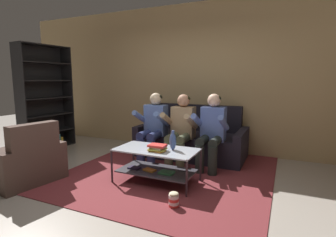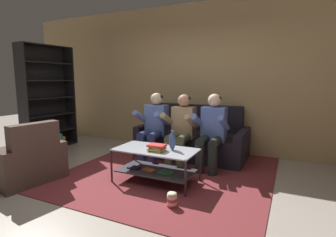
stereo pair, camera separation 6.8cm
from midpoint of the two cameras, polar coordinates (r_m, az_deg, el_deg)
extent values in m
plane|color=#AA9F93|center=(3.47, -7.95, -15.93)|extent=(16.80, 16.80, 0.00)
cube|color=tan|center=(5.37, 6.46, 8.71)|extent=(8.40, 0.12, 2.90)
cube|color=black|center=(4.91, 5.56, -5.75)|extent=(1.70, 0.95, 0.44)
cube|color=black|center=(5.18, 7.09, 0.25)|extent=(1.70, 0.18, 0.49)
cube|color=black|center=(5.27, -3.84, -4.07)|extent=(0.13, 0.95, 0.56)
cube|color=black|center=(4.68, 16.22, -6.03)|extent=(0.13, 0.95, 0.56)
cylinder|color=navy|center=(4.49, -5.46, -7.14)|extent=(0.14, 0.14, 0.44)
cylinder|color=navy|center=(4.39, -3.20, -7.46)|extent=(0.14, 0.14, 0.44)
cylinder|color=navy|center=(4.57, -4.36, -3.43)|extent=(0.14, 0.42, 0.14)
cylinder|color=navy|center=(4.48, -2.13, -3.67)|extent=(0.14, 0.42, 0.14)
cube|color=#5670AD|center=(4.66, -2.05, -0.32)|extent=(0.38, 0.22, 0.54)
cylinder|color=#5670AD|center=(4.60, -5.34, 0.20)|extent=(0.09, 0.49, 0.31)
cylinder|color=#5670AD|center=(4.41, -0.79, -0.13)|extent=(0.09, 0.49, 0.31)
sphere|color=beige|center=(4.62, -2.07, 4.29)|extent=(0.21, 0.21, 0.21)
ellipsoid|color=black|center=(4.64, -1.96, 4.63)|extent=(0.21, 0.21, 0.13)
cylinder|color=#50573D|center=(4.25, 0.64, -7.99)|extent=(0.14, 0.14, 0.44)
cylinder|color=#50573D|center=(4.18, 3.16, -8.31)|extent=(0.14, 0.14, 0.44)
cylinder|color=#50573D|center=(4.34, 1.64, -4.06)|extent=(0.14, 0.42, 0.14)
cylinder|color=#50573D|center=(4.27, 4.10, -4.30)|extent=(0.14, 0.42, 0.14)
cube|color=#A0825E|center=(4.45, 3.91, -0.84)|extent=(0.38, 0.22, 0.53)
cylinder|color=#A0825E|center=(4.36, 0.56, -0.32)|extent=(0.09, 0.49, 0.31)
cylinder|color=#A0825E|center=(4.21, 5.59, -0.69)|extent=(0.09, 0.49, 0.31)
sphere|color=tan|center=(4.41, 3.96, 3.91)|extent=(0.21, 0.21, 0.21)
ellipsoid|color=black|center=(4.42, 4.06, 4.27)|extent=(0.21, 0.21, 0.13)
cylinder|color=#222824|center=(4.07, 7.39, -8.82)|extent=(0.14, 0.14, 0.44)
cylinder|color=#222824|center=(4.02, 10.14, -9.13)|extent=(0.14, 0.14, 0.44)
cylinder|color=#222824|center=(4.17, 8.23, -4.70)|extent=(0.14, 0.42, 0.14)
cylinder|color=#222824|center=(4.11, 10.90, -4.94)|extent=(0.14, 0.42, 0.14)
cube|color=#566CB2|center=(4.29, 10.40, -1.18)|extent=(0.38, 0.22, 0.55)
cylinder|color=#566CB2|center=(4.17, 7.07, -0.62)|extent=(0.09, 0.49, 0.31)
cylinder|color=#566CB2|center=(4.06, 12.53, -1.01)|extent=(0.09, 0.49, 0.31)
sphere|color=beige|center=(4.24, 10.54, 3.89)|extent=(0.21, 0.21, 0.21)
ellipsoid|color=black|center=(4.26, 10.62, 4.26)|extent=(0.21, 0.21, 0.13)
cube|color=#B0B7C5|center=(3.64, -2.12, -6.79)|extent=(1.13, 0.59, 0.02)
cube|color=#3C3A41|center=(3.73, -2.09, -11.25)|extent=(1.04, 0.54, 0.02)
cylinder|color=#33242B|center=(3.77, -11.70, -10.08)|extent=(0.03, 0.03, 0.48)
cylinder|color=#33242B|center=(3.26, 4.44, -12.97)|extent=(0.03, 0.03, 0.48)
cylinder|color=#33242B|center=(4.20, -7.07, -7.99)|extent=(0.03, 0.03, 0.48)
cylinder|color=#33242B|center=(3.75, 7.55, -10.07)|extent=(0.03, 0.03, 0.48)
cube|color=#251C35|center=(3.81, -6.87, -10.55)|extent=(0.17, 0.12, 0.02)
cube|color=orange|center=(3.70, -3.60, -11.09)|extent=(0.19, 0.14, 0.02)
cube|color=#3C874D|center=(3.59, 0.07, -11.68)|extent=(0.20, 0.15, 0.03)
cube|color=maroon|center=(4.28, 1.73, -10.91)|extent=(3.00, 3.37, 0.01)
cube|color=#7C5362|center=(4.28, 1.73, -10.89)|extent=(1.65, 1.85, 0.00)
ellipsoid|color=#3B528E|center=(3.57, 1.49, -4.97)|extent=(0.09, 0.09, 0.24)
cylinder|color=#3B528E|center=(3.54, 1.50, -3.09)|extent=(0.04, 0.04, 0.05)
cube|color=orange|center=(3.53, -1.97, -6.98)|extent=(0.22, 0.16, 0.02)
cube|color=#ABAA38|center=(3.53, -1.89, -6.66)|extent=(0.24, 0.20, 0.02)
cube|color=#987954|center=(3.53, -1.77, -6.35)|extent=(0.20, 0.19, 0.02)
cube|color=red|center=(3.53, -1.92, -5.90)|extent=(0.23, 0.17, 0.03)
cube|color=black|center=(5.62, -28.83, 3.64)|extent=(0.33, 0.04, 2.10)
cube|color=black|center=(6.25, -20.31, 4.56)|extent=(0.33, 0.04, 2.10)
cube|color=black|center=(6.04, -25.22, 4.16)|extent=(0.10, 1.11, 2.10)
cube|color=black|center=(6.07, -23.74, -5.70)|extent=(0.41, 1.09, 0.02)
cube|color=black|center=(6.00, -23.93, -2.55)|extent=(0.41, 1.09, 0.02)
cube|color=black|center=(5.95, -24.14, 0.77)|extent=(0.41, 1.09, 0.02)
cube|color=black|center=(5.92, -24.34, 4.14)|extent=(0.41, 1.09, 0.02)
cube|color=black|center=(5.91, -24.55, 7.53)|extent=(0.41, 1.09, 0.02)
cube|color=black|center=(5.91, -24.77, 10.92)|extent=(0.41, 1.09, 0.02)
cube|color=black|center=(5.94, -24.98, 14.20)|extent=(0.41, 1.09, 0.02)
cube|color=#2E8655|center=(5.76, -27.87, -5.21)|extent=(0.28, 0.05, 0.28)
cube|color=teal|center=(5.76, -27.41, -5.45)|extent=(0.24, 0.05, 0.22)
cube|color=orange|center=(5.78, -27.08, -5.34)|extent=(0.23, 0.05, 0.23)
cube|color=teal|center=(5.83, -26.90, -5.18)|extent=(0.30, 0.07, 0.24)
cube|color=#7A97B6|center=(5.83, -26.31, -5.02)|extent=(0.24, 0.06, 0.26)
cube|color=#C3392F|center=(5.89, -26.04, -4.85)|extent=(0.30, 0.07, 0.27)
cube|color=purple|center=(5.91, -25.48, -4.92)|extent=(0.26, 0.07, 0.24)
cube|color=#1F2A2F|center=(5.93, -25.04, -4.78)|extent=(0.26, 0.05, 0.25)
cube|color=#6A93B0|center=(5.98, -24.83, -4.90)|extent=(0.31, 0.05, 0.20)
cube|color=gold|center=(5.97, -24.25, -4.47)|extent=(0.24, 0.07, 0.29)
cube|color=teal|center=(6.00, -23.85, -4.35)|extent=(0.24, 0.05, 0.29)
cube|color=gold|center=(6.06, -23.61, -4.72)|extent=(0.29, 0.07, 0.19)
cube|color=red|center=(6.06, -23.11, -4.30)|extent=(0.23, 0.04, 0.27)
cube|color=#799AAA|center=(6.10, -22.88, -4.21)|extent=(0.27, 0.06, 0.27)
cube|color=teal|center=(6.11, -22.49, -4.19)|extent=(0.24, 0.05, 0.26)
cube|color=gold|center=(6.16, -22.10, -4.43)|extent=(0.26, 0.07, 0.18)
cube|color=#49362E|center=(4.32, -28.49, -8.82)|extent=(0.96, 0.78, 0.44)
cube|color=#49362E|center=(3.91, -26.65, -3.95)|extent=(0.27, 0.67, 0.42)
cube|color=#49362E|center=(4.48, -24.17, -7.27)|extent=(0.87, 0.25, 0.54)
cylinder|color=red|center=(3.12, 1.53, -18.43)|extent=(0.11, 0.11, 0.04)
cylinder|color=white|center=(3.10, 1.53, -17.83)|extent=(0.11, 0.11, 0.04)
cylinder|color=red|center=(3.08, 1.54, -17.23)|extent=(0.11, 0.11, 0.04)
cylinder|color=white|center=(3.07, 1.54, -16.62)|extent=(0.11, 0.11, 0.04)
ellipsoid|color=beige|center=(3.05, 1.54, -16.07)|extent=(0.11, 0.11, 0.04)
camera|label=1|loc=(0.03, -89.51, 0.07)|focal=28.00mm
camera|label=2|loc=(0.03, 90.49, -0.07)|focal=28.00mm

